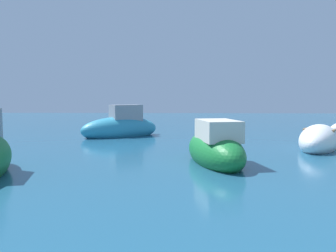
# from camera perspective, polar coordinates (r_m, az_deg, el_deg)

# --- Properties ---
(moored_boat_0) EXTENTS (4.47, 3.73, 2.02)m
(moored_boat_0) POSITION_cam_1_polar(r_m,az_deg,el_deg) (18.13, -8.10, -0.22)
(moored_boat_0) COLOR teal
(moored_boat_0) RESTS_ON ground
(moored_boat_1) EXTENTS (2.24, 4.04, 1.69)m
(moored_boat_1) POSITION_cam_1_polar(r_m,az_deg,el_deg) (10.78, 8.14, -3.88)
(moored_boat_1) COLOR #197233
(moored_boat_1) RESTS_ON ground
(moored_boat_6) EXTENTS (3.01, 3.87, 1.30)m
(moored_boat_6) POSITION_cam_1_polar(r_m,az_deg,el_deg) (14.87, 24.53, -2.24)
(moored_boat_6) COLOR white
(moored_boat_6) RESTS_ON ground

